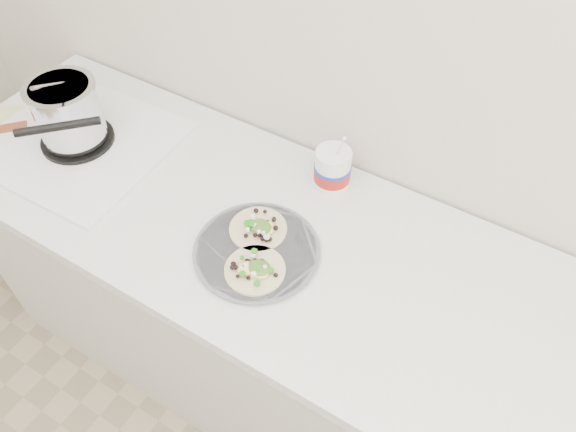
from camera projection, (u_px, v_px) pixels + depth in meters
The scene contains 5 objects.
counter at pixel (331, 348), 1.72m from camera, with size 2.44×0.66×0.90m.
stove at pixel (72, 123), 1.60m from camera, with size 0.53×0.49×0.25m.
taco_plate at pixel (257, 249), 1.38m from camera, with size 0.32×0.32×0.04m.
tub at pixel (333, 167), 1.50m from camera, with size 0.10×0.10×0.22m.
bacon_plate at pixel (0, 132), 1.69m from camera, with size 0.25×0.25×0.02m.
Camera 1 is at (0.31, 0.66, 2.02)m, focal length 35.00 mm.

